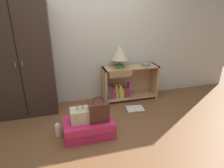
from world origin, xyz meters
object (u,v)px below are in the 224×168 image
object	(u,v)px
table_lamp	(120,53)
train_case	(81,115)
open_book_on_floor	(135,109)
bowl	(145,64)
handbag	(99,112)
suitcase_large	(89,128)
bookshelf	(127,83)
bottle	(58,130)
wardrobe	(21,60)

from	to	relation	value
table_lamp	train_case	distance (m)	1.48
table_lamp	open_book_on_floor	distance (m)	1.09
bowl	handbag	bearing A→B (deg)	-138.66
train_case	table_lamp	bearing A→B (deg)	48.23
handbag	suitcase_large	bearing A→B (deg)	162.38
table_lamp	train_case	world-z (taller)	table_lamp
bookshelf	bottle	bearing A→B (deg)	-146.59
wardrobe	train_case	xyz separation A→B (m)	(0.82, -0.94, -0.62)
open_book_on_floor	table_lamp	bearing A→B (deg)	109.37
suitcase_large	handbag	world-z (taller)	handbag
bookshelf	train_case	xyz separation A→B (m)	(-1.07, -1.00, 0.01)
wardrobe	train_case	size ratio (longest dim) A/B	6.79
suitcase_large	open_book_on_floor	xyz separation A→B (m)	(0.95, 0.54, -0.11)
suitcase_large	handbag	bearing A→B (deg)	-17.62
bowl	bookshelf	bearing A→B (deg)	175.72
wardrobe	suitcase_large	bearing A→B (deg)	-45.79
wardrobe	handbag	world-z (taller)	wardrobe
suitcase_large	bottle	size ratio (longest dim) A/B	3.44
train_case	handbag	size ratio (longest dim) A/B	0.72
train_case	open_book_on_floor	distance (m)	1.23
wardrobe	bowl	distance (m)	2.27
wardrobe	handbag	bearing A→B (deg)	-43.00
wardrobe	handbag	size ratio (longest dim) A/B	4.89
wardrobe	open_book_on_floor	xyz separation A→B (m)	(1.88, -0.42, -0.96)
bottle	bowl	bearing A→B (deg)	26.94
open_book_on_floor	handbag	bearing A→B (deg)	-143.96
table_lamp	bowl	bearing A→B (deg)	-2.18
bowl	train_case	bearing A→B (deg)	-145.65
bookshelf	bowl	world-z (taller)	bowl
suitcase_large	train_case	distance (m)	0.25
bowl	bottle	xyz separation A→B (m)	(-1.77, -0.90, -0.62)
train_case	open_book_on_floor	size ratio (longest dim) A/B	0.76
handbag	open_book_on_floor	world-z (taller)	handbag
suitcase_large	open_book_on_floor	world-z (taller)	suitcase_large
bookshelf	suitcase_large	bearing A→B (deg)	-133.27
bowl	bottle	world-z (taller)	bowl
bowl	open_book_on_floor	distance (m)	0.92
wardrobe	open_book_on_floor	distance (m)	2.15
table_lamp	bowl	xyz separation A→B (m)	(0.54, -0.02, -0.26)
train_case	bottle	distance (m)	0.42
wardrobe	open_book_on_floor	size ratio (longest dim) A/B	5.14
bowl	bottle	size ratio (longest dim) A/B	0.86
table_lamp	bottle	world-z (taller)	table_lamp
wardrobe	table_lamp	xyz separation A→B (m)	(1.71, 0.06, 0.01)
suitcase_large	train_case	xyz separation A→B (m)	(-0.11, 0.01, 0.22)
bowl	train_case	xyz separation A→B (m)	(-1.43, -0.98, -0.37)
wardrobe	bottle	xyz separation A→B (m)	(0.49, -0.86, -0.87)
wardrobe	suitcase_large	distance (m)	1.58
bookshelf	handbag	world-z (taller)	bookshelf
suitcase_large	train_case	bearing A→B (deg)	172.94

